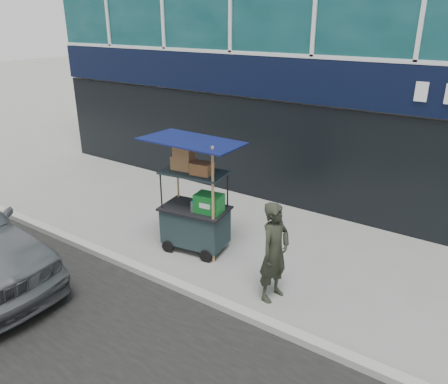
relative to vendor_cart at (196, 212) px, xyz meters
The scene contains 4 objects.
ground 1.54m from the vendor_cart, 50.82° to the right, with size 80.00×80.00×0.00m, color slate.
curb 1.65m from the vendor_cart, 55.70° to the right, with size 80.00×0.18×0.12m, color gray.
vendor_cart is the anchor object (origin of this frame).
vendor_man 2.03m from the vendor_cart, 15.25° to the right, with size 0.59×0.39×1.62m, color black.
Camera 1 is at (3.81, -4.75, 4.16)m, focal length 35.00 mm.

